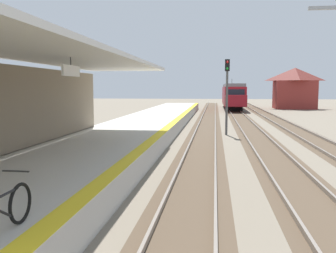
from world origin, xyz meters
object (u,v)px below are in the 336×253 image
bicycle_beside_commuter (2,212)px  distant_trackside_house (295,87)px  approaching_train (233,95)px  rail_signal_post (227,89)px

bicycle_beside_commuter → distant_trackside_house: (15.68, 55.14, 2.04)m
approaching_train → rail_signal_post: 33.00m
rail_signal_post → distant_trackside_house: 36.40m
approaching_train → distant_trackside_house: bearing=9.4°
approaching_train → rail_signal_post: rail_signal_post is taller
approaching_train → bicycle_beside_commuter: 53.89m
approaching_train → distant_trackside_house: 9.81m
rail_signal_post → distant_trackside_house: distant_trackside_house is taller
distant_trackside_house → rail_signal_post: bearing=-108.5°
approaching_train → distant_trackside_house: (9.61, 1.60, 1.16)m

